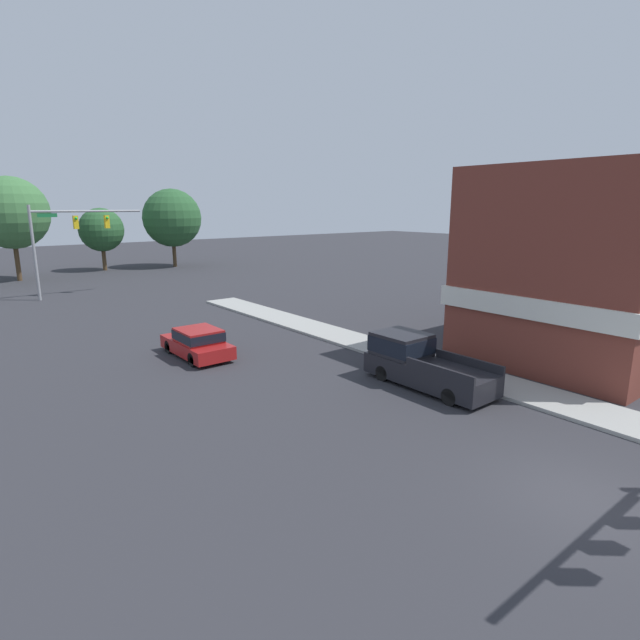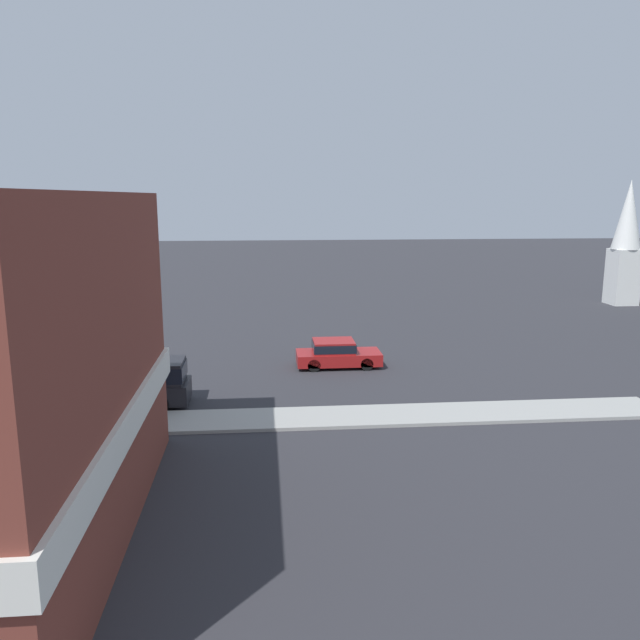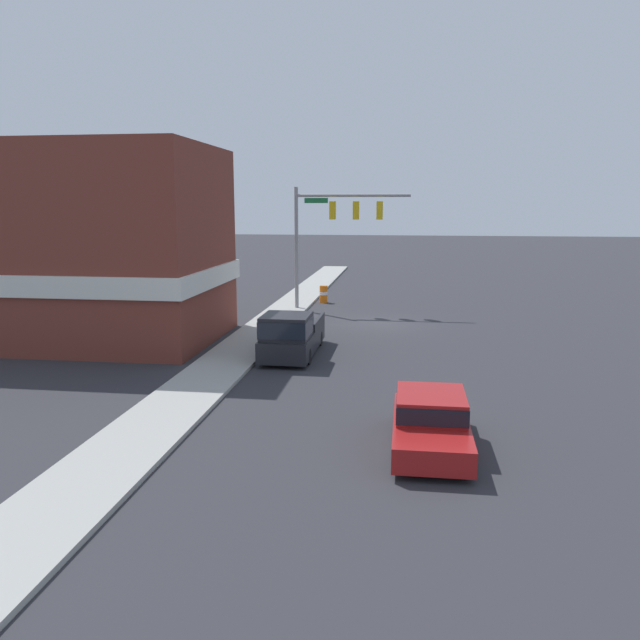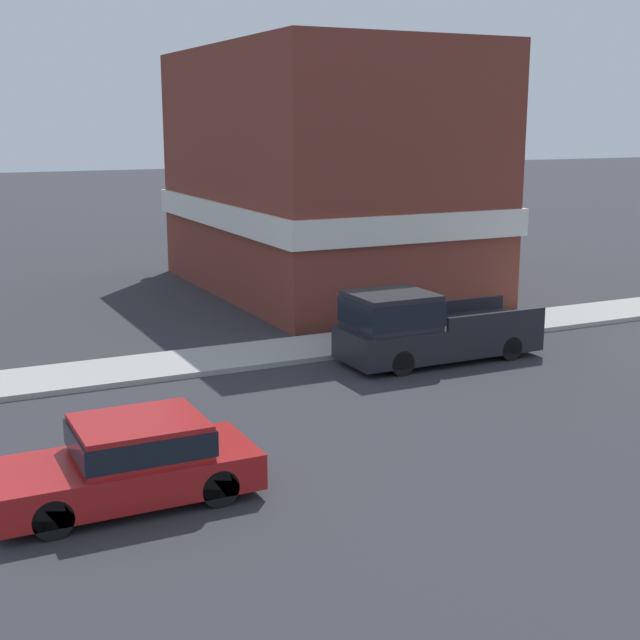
{
  "view_description": "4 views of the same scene",
  "coord_description": "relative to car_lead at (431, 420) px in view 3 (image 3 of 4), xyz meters",
  "views": [
    {
      "loc": [
        -12.21,
        -4.68,
        7.22
      ],
      "look_at": [
        0.98,
        11.71,
        2.41
      ],
      "focal_mm": 28.0,
      "sensor_mm": 36.0,
      "label": 1
    },
    {
      "loc": [
        29.55,
        13.61,
        8.85
      ],
      "look_at": [
        0.94,
        16.21,
        3.15
      ],
      "focal_mm": 35.0,
      "sensor_mm": 36.0,
      "label": 2
    },
    {
      "loc": [
        -1.41,
        33.26,
        6.32
      ],
      "look_at": [
        1.26,
        13.92,
        2.71
      ],
      "focal_mm": 35.0,
      "sensor_mm": 36.0,
      "label": 3
    },
    {
      "loc": [
        -16.38,
        20.71,
        6.4
      ],
      "look_at": [
        1.01,
        12.26,
        2.04
      ],
      "focal_mm": 50.0,
      "sensor_mm": 36.0,
      "label": 4
    }
  ],
  "objects": [
    {
      "name": "pickup_truck_parked",
      "position": [
        5.46,
        -9.25,
        0.22
      ],
      "size": [
        1.99,
        5.55,
        1.98
      ],
      "color": "black",
      "rests_on": "ground"
    },
    {
      "name": "sidewalk_curb",
      "position": [
        7.86,
        -17.37,
        -0.68
      ],
      "size": [
        2.4,
        60.0,
        0.14
      ],
      "color": "#9E9E99",
      "rests_on": "ground"
    },
    {
      "name": "near_signal_assembly",
      "position": [
        5.05,
        -21.21,
        4.65
      ],
      "size": [
        6.85,
        0.49,
        7.36
      ],
      "color": "gray",
      "rests_on": "ground"
    },
    {
      "name": "car_lead",
      "position": [
        0.0,
        0.0,
        0.0
      ],
      "size": [
        1.94,
        4.42,
        1.43
      ],
      "color": "black",
      "rests_on": "ground"
    },
    {
      "name": "construction_barrel",
      "position": [
        6.06,
        -24.22,
        -0.18
      ],
      "size": [
        0.54,
        0.54,
        1.12
      ],
      "color": "orange",
      "rests_on": "ground"
    },
    {
      "name": "ground_plane",
      "position": [
        2.16,
        -17.37,
        -0.75
      ],
      "size": [
        200.0,
        200.0,
        0.0
      ],
      "primitive_type": "plane",
      "color": "#2D2D33"
    },
    {
      "name": "corner_brick_building",
      "position": [
        16.17,
        -11.54,
        3.6
      ],
      "size": [
        13.53,
        8.65,
        8.97
      ],
      "color": "brown",
      "rests_on": "ground"
    }
  ]
}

